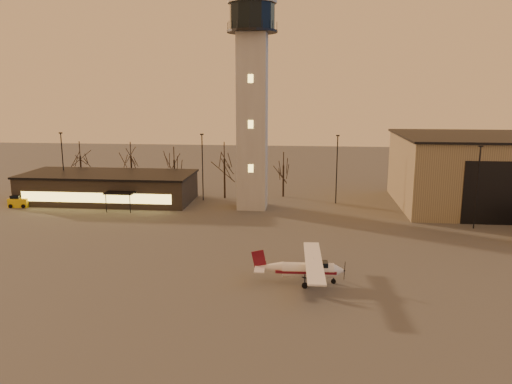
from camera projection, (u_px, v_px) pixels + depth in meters
ground at (213, 290)px, 42.12m from camera, size 220.00×220.00×0.00m
control_tower at (252, 91)px, 68.04m from camera, size 6.80×6.80×32.60m
hangar at (508, 172)px, 70.53m from camera, size 30.60×20.60×10.30m
terminal at (109, 187)px, 75.06m from camera, size 25.40×12.20×4.30m
light_poles at (257, 169)px, 71.17m from camera, size 58.50×12.25×10.14m
tree_row at (174, 157)px, 80.45m from camera, size 37.20×9.20×8.80m
cessna_front at (309, 272)px, 43.39m from camera, size 8.50×10.74×2.96m
service_cart at (19, 202)px, 71.67m from camera, size 2.88×1.96×1.75m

